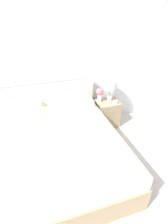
% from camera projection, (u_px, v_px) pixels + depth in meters
% --- Properties ---
extents(ground_plane, '(12.00, 12.00, 0.00)m').
position_uv_depth(ground_plane, '(47.00, 129.00, 3.52)').
color(ground_plane, silver).
extents(wall_back, '(8.00, 0.06, 2.60)m').
position_uv_depth(wall_back, '(38.00, 64.00, 2.91)').
color(wall_back, white).
rests_on(wall_back, ground_plane).
extents(bed, '(1.88, 2.02, 0.96)m').
position_uv_depth(bed, '(54.00, 149.00, 2.60)').
color(bed, tan).
rests_on(bed, ground_plane).
extents(nightstand, '(0.44, 0.40, 0.53)m').
position_uv_depth(nightstand, '(107.00, 113.00, 3.53)').
color(nightstand, tan).
rests_on(nightstand, ground_plane).
extents(table_lamp, '(0.23, 0.23, 0.39)m').
position_uv_depth(table_lamp, '(111.00, 87.00, 3.29)').
color(table_lamp, white).
rests_on(table_lamp, nightstand).
extents(flower_vase, '(0.14, 0.14, 0.27)m').
position_uv_depth(flower_vase, '(100.00, 93.00, 3.33)').
color(flower_vase, white).
rests_on(flower_vase, nightstand).
extents(alarm_clock, '(0.09, 0.06, 0.06)m').
position_uv_depth(alarm_clock, '(115.00, 102.00, 3.33)').
color(alarm_clock, silver).
rests_on(alarm_clock, nightstand).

